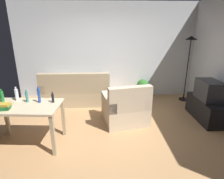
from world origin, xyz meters
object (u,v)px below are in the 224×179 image
at_px(desk, 25,111).
at_px(bottle_clear, 17,94).
at_px(tv_stand, 206,109).
at_px(tv, 209,90).
at_px(bottle_green, 2,96).
at_px(bottle_tall, 27,97).
at_px(couch, 76,93).
at_px(armchair, 126,109).
at_px(bottle_blue, 39,95).
at_px(potted_plant, 143,87).
at_px(book_stack, 3,107).
at_px(torchiere_lamp, 190,51).
at_px(bottle_dark, 53,98).

distance_m(desk, bottle_clear, 0.40).
bearing_deg(tv_stand, tv, -90.00).
bearing_deg(bottle_green, bottle_tall, -5.07).
xyz_separation_m(couch, bottle_clear, (-0.83, -1.64, 0.56)).
relative_size(tv_stand, bottle_tall, 4.74).
relative_size(bottle_clear, bottle_tall, 1.09).
xyz_separation_m(armchair, bottle_blue, (-1.61, -0.61, 0.57)).
distance_m(potted_plant, bottle_clear, 3.41).
bearing_deg(desk, bottle_blue, 31.03).
height_order(desk, book_stack, book_stack).
bearing_deg(torchiere_lamp, couch, -178.25).
xyz_separation_m(potted_plant, bottle_tall, (-2.52, -2.06, 0.53)).
relative_size(couch, potted_plant, 3.18).
xyz_separation_m(couch, desk, (-0.61, -1.89, 0.34)).
bearing_deg(torchiere_lamp, armchair, -145.76).
height_order(torchiere_lamp, potted_plant, torchiere_lamp).
height_order(torchiere_lamp, bottle_dark, torchiere_lamp).
distance_m(torchiere_lamp, armchair, 2.50).
relative_size(tv_stand, torchiere_lamp, 0.61).
relative_size(couch, bottle_tall, 7.81).
height_order(tv, armchair, same).
relative_size(bottle_dark, book_stack, 0.81).
xyz_separation_m(torchiere_lamp, bottle_blue, (-3.47, -1.87, -0.52)).
bearing_deg(couch, armchair, 136.39).
bearing_deg(bottle_blue, tv, 11.07).
xyz_separation_m(tv, desk, (-3.70, -0.79, -0.05)).
bearing_deg(desk, armchair, 25.77).
bearing_deg(tv_stand, torchiere_lamp, 0.00).
bearing_deg(tv_stand, armchair, 92.27).
bearing_deg(bottle_blue, desk, -153.36).
bearing_deg(bottle_tall, bottle_blue, -7.87).
bearing_deg(tv, potted_plant, 39.87).
height_order(couch, tv_stand, couch).
height_order(couch, tv, same).
bearing_deg(bottle_tall, desk, -91.51).
relative_size(couch, bottle_clear, 7.19).
xyz_separation_m(tv_stand, bottle_blue, (-3.47, -0.68, 0.65)).
bearing_deg(bottle_clear, bottle_green, -165.04).
bearing_deg(tv, tv_stand, 90.00).
bearing_deg(tv_stand, bottle_green, 98.35).
bearing_deg(bottle_blue, bottle_green, 174.00).
bearing_deg(book_stack, bottle_dark, 20.46).
bearing_deg(bottle_blue, bottle_tall, 172.13).
bearing_deg(torchiere_lamp, book_stack, -151.53).
bearing_deg(armchair, bottle_green, 2.00).
bearing_deg(bottle_green, bottle_blue, -6.00).
relative_size(bottle_clear, bottle_blue, 0.84).
relative_size(tv, desk, 0.48).
distance_m(potted_plant, bottle_dark, 2.98).
relative_size(tv_stand, bottle_green, 4.66).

